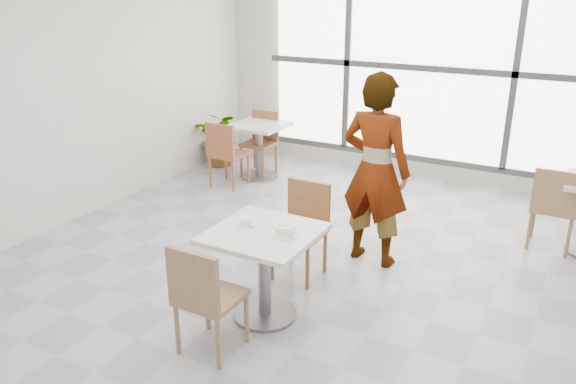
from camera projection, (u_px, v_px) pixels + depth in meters
The scene contains 15 objects.
floor at pixel (304, 287), 5.02m from camera, with size 7.00×7.00×0.00m, color #9E9EA5.
wall_back at pixel (428, 67), 7.37m from camera, with size 6.00×6.00×0.00m, color silver.
wall_left at pixel (49, 90), 5.85m from camera, with size 7.00×7.00×0.00m, color silver.
window at pixel (426, 68), 7.31m from camera, with size 4.60×0.07×2.52m.
main_table at pixel (264, 258), 4.40m from camera, with size 0.80×0.80×0.75m.
chair_near at pixel (204, 294), 3.94m from camera, with size 0.42×0.42×0.87m.
chair_far at pixel (303, 223), 5.10m from camera, with size 0.42×0.42×0.87m.
oatmeal_bowl at pixel (285, 230), 4.24m from camera, with size 0.21×0.21×0.09m.
coffee_cup at pixel (245, 222), 4.42m from camera, with size 0.16×0.13×0.07m.
person at pixel (376, 171), 5.20m from camera, with size 0.67×0.44×1.83m, color black.
bg_table_left at pixel (259, 143), 7.69m from camera, with size 0.70×0.70×0.75m.
bg_chair_left_near at pixel (225, 150), 7.29m from camera, with size 0.42×0.42×0.87m.
bg_chair_left_far at pixel (262, 138), 7.89m from camera, with size 0.42×0.42×0.87m.
bg_chair_right_near at pixel (554, 204), 5.54m from camera, with size 0.42×0.42×0.87m.
plant_left at pixel (222, 138), 8.22m from camera, with size 0.74×0.64×0.82m, color #59894C.
Camera 1 is at (1.99, -3.93, 2.55)m, focal length 35.12 mm.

